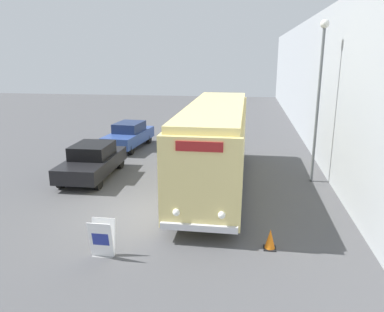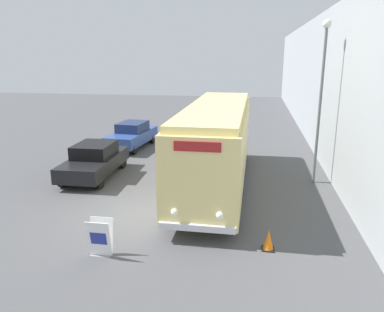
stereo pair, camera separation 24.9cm
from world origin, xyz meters
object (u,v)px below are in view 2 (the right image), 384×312
vintage_bus (217,142)px  parked_car_mid (132,135)px  sign_board (100,238)px  streetlamp (322,81)px  parked_car_near (95,160)px  traffic_cone (268,240)px

vintage_bus → parked_car_mid: size_ratio=2.42×
parked_car_mid → sign_board: bearing=-70.6°
vintage_bus → streetlamp: size_ratio=1.58×
vintage_bus → streetlamp: streetlamp is taller
streetlamp → parked_car_near: bearing=-175.0°
streetlamp → parked_car_mid: size_ratio=1.52×
streetlamp → vintage_bus: bearing=-164.7°
sign_board → traffic_cone: bearing=13.3°
parked_car_mid → streetlamp: bearing=-21.0°
vintage_bus → sign_board: (-2.56, -6.37, -1.42)m
streetlamp → parked_car_near: 10.52m
vintage_bus → streetlamp: 5.00m
traffic_cone → vintage_bus: bearing=111.4°
sign_board → traffic_cone: 4.76m
parked_car_near → traffic_cone: size_ratio=7.39×
parked_car_near → traffic_cone: 9.51m
parked_car_near → vintage_bus: bearing=-4.7°
parked_car_mid → parked_car_near: bearing=-84.0°
streetlamp → traffic_cone: size_ratio=11.14×
streetlamp → parked_car_near: (-9.84, -0.86, -3.61)m
sign_board → streetlamp: bearing=48.0°
sign_board → streetlamp: size_ratio=0.16×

